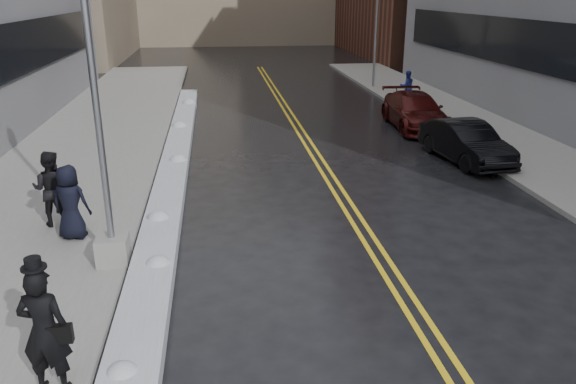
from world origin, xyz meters
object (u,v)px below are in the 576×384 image
object	(u,v)px
lamppost	(102,155)
car_black	(466,142)
pedestrian_c	(70,202)
fire_hydrant	(489,135)
car_maroon	(415,111)
pedestrian_east	(407,86)
pedestrian_b	(51,189)
traffic_signal	(376,30)
pedestrian_fedora	(45,331)

from	to	relation	value
lamppost	car_black	size ratio (longest dim) A/B	1.80
pedestrian_c	car_black	xyz separation A→B (m)	(11.92, 5.21, -0.34)
lamppost	fire_hydrant	bearing A→B (deg)	33.04
fire_hydrant	car_black	size ratio (longest dim) A/B	0.17
fire_hydrant	car_maroon	xyz separation A→B (m)	(-1.50, 3.82, 0.18)
pedestrian_east	pedestrian_b	bearing A→B (deg)	46.58
traffic_signal	pedestrian_c	distance (m)	24.40
traffic_signal	pedestrian_east	size ratio (longest dim) A/B	3.83
pedestrian_b	pedestrian_east	distance (m)	20.31
fire_hydrant	pedestrian_b	world-z (taller)	pedestrian_b
pedestrian_fedora	car_black	world-z (taller)	pedestrian_fedora
pedestrian_c	car_black	size ratio (longest dim) A/B	0.42
lamppost	pedestrian_c	distance (m)	2.36
pedestrian_c	pedestrian_east	distance (m)	20.55
pedestrian_east	car_maroon	bearing A→B (deg)	75.03
pedestrian_b	pedestrian_east	size ratio (longest dim) A/B	1.20
pedestrian_b	pedestrian_c	xyz separation A→B (m)	(0.63, -0.88, -0.06)
fire_hydrant	pedestrian_east	bearing A→B (deg)	90.60
fire_hydrant	pedestrian_east	size ratio (longest dim) A/B	0.47
car_maroon	pedestrian_b	bearing A→B (deg)	-140.13
fire_hydrant	pedestrian_fedora	xyz separation A→B (m)	(-12.53, -12.04, 0.58)
pedestrian_fedora	pedestrian_b	xyz separation A→B (m)	(-1.53, 6.36, -0.04)
fire_hydrant	car_black	world-z (taller)	car_black
pedestrian_fedora	lamppost	bearing A→B (deg)	-85.16
lamppost	car_black	distance (m)	12.82
fire_hydrant	lamppost	bearing A→B (deg)	-146.96
pedestrian_c	car_maroon	distance (m)	15.81
fire_hydrant	traffic_signal	size ratio (longest dim) A/B	0.12
pedestrian_b	car_black	bearing A→B (deg)	-156.65
pedestrian_c	car_black	world-z (taller)	pedestrian_c
pedestrian_fedora	pedestrian_east	xyz separation A→B (m)	(12.43, 21.11, -0.20)
car_black	pedestrian_east	bearing A→B (deg)	75.16
fire_hydrant	pedestrian_c	xyz separation A→B (m)	(-13.42, -6.56, 0.49)
pedestrian_east	car_black	xyz separation A→B (m)	(-1.40, -10.42, -0.23)
pedestrian_fedora	pedestrian_east	bearing A→B (deg)	-112.43
fire_hydrant	car_maroon	size ratio (longest dim) A/B	0.14
lamppost	car_black	xyz separation A→B (m)	(10.80, 6.65, -1.84)
pedestrian_fedora	car_maroon	size ratio (longest dim) A/B	0.39
traffic_signal	car_black	bearing A→B (deg)	-93.73
lamppost	pedestrian_east	bearing A→B (deg)	54.45
fire_hydrant	pedestrian_c	bearing A→B (deg)	-153.96
fire_hydrant	pedestrian_c	size ratio (longest dim) A/B	0.41
fire_hydrant	traffic_signal	bearing A→B (deg)	92.05
pedestrian_c	lamppost	bearing A→B (deg)	141.90
lamppost	pedestrian_fedora	distance (m)	4.28
lamppost	pedestrian_b	bearing A→B (deg)	127.10
pedestrian_b	car_maroon	distance (m)	15.75
pedestrian_c	pedestrian_b	bearing A→B (deg)	-40.41
lamppost	car_maroon	world-z (taller)	lamppost
traffic_signal	pedestrian_east	bearing A→B (deg)	-85.30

